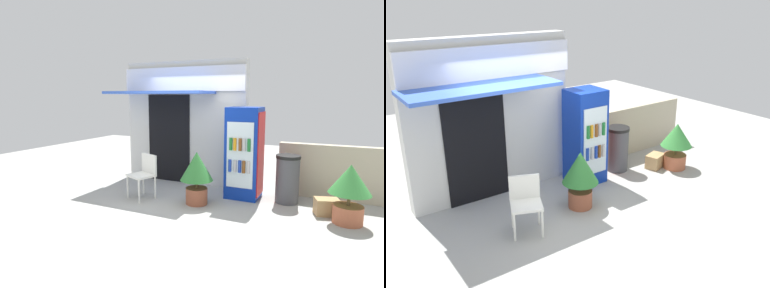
% 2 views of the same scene
% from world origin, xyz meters
% --- Properties ---
extents(ground, '(16.00, 16.00, 0.00)m').
position_xyz_m(ground, '(0.00, 0.00, 0.00)').
color(ground, '#A3A39E').
extents(storefront_building, '(3.06, 1.22, 2.84)m').
position_xyz_m(storefront_building, '(-0.53, 1.47, 1.49)').
color(storefront_building, silver).
rests_on(storefront_building, ground).
extents(drink_cooler, '(0.67, 0.66, 1.83)m').
position_xyz_m(drink_cooler, '(1.13, 0.89, 0.92)').
color(drink_cooler, '#0C2D9E').
rests_on(drink_cooler, ground).
extents(plastic_chair, '(0.60, 0.58, 0.88)m').
position_xyz_m(plastic_chair, '(-0.68, 0.00, 0.53)').
color(plastic_chair, white).
rests_on(plastic_chair, ground).
extents(potted_plant_near_shop, '(0.62, 0.62, 1.01)m').
position_xyz_m(potted_plant_near_shop, '(0.43, 0.11, 0.62)').
color(potted_plant_near_shop, '#995138').
rests_on(potted_plant_near_shop, ground).
extents(potted_plant_curbside, '(0.65, 0.65, 0.97)m').
position_xyz_m(potted_plant_curbside, '(3.03, 0.29, 0.59)').
color(potted_plant_curbside, '#AD5B3D').
rests_on(potted_plant_curbside, ground).
extents(trash_bin, '(0.46, 0.46, 0.93)m').
position_xyz_m(trash_bin, '(1.98, 0.92, 0.47)').
color(trash_bin, '#47474C').
rests_on(trash_bin, ground).
extents(stone_boundary_wall, '(2.57, 0.20, 1.09)m').
position_xyz_m(stone_boundary_wall, '(3.01, 1.52, 0.54)').
color(stone_boundary_wall, '#B7AD93').
rests_on(stone_boundary_wall, ground).
extents(cardboard_box, '(0.46, 0.38, 0.29)m').
position_xyz_m(cardboard_box, '(2.71, 0.54, 0.14)').
color(cardboard_box, tan).
rests_on(cardboard_box, ground).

